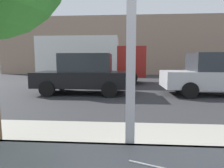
{
  "coord_description": "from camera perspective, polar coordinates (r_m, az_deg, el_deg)",
  "views": [
    {
      "loc": [
        -0.03,
        -0.97,
        1.46
      ],
      "look_at": [
        -0.23,
        1.94,
        1.11
      ],
      "focal_mm": 30.66,
      "sensor_mm": 36.0,
      "label": 1
    }
  ],
  "objects": [
    {
      "name": "box_truck",
      "position": [
        12.89,
        -6.54,
        7.61
      ],
      "size": [
        6.86,
        2.44,
        2.99
      ],
      "color": "silver",
      "rests_on": "ground"
    },
    {
      "name": "loose_straw",
      "position": [
        0.92,
        11.17,
        -22.67
      ],
      "size": [
        0.18,
        0.07,
        0.01
      ],
      "primitive_type": "cylinder",
      "rotation": [
        0.0,
        1.57,
        -0.35
      ],
      "color": "white",
      "rests_on": "window_counter"
    },
    {
      "name": "parked_car_silver",
      "position": [
        9.35,
        29.11,
        2.59
      ],
      "size": [
        4.6,
        2.01,
        1.79
      ],
      "color": "#BCBCC1",
      "rests_on": "ground"
    },
    {
      "name": "building_facade_far",
      "position": [
        21.14,
        4.19,
        11.34
      ],
      "size": [
        28.0,
        1.2,
        6.2
      ],
      "primitive_type": "cube",
      "color": "gray",
      "rests_on": "ground"
    },
    {
      "name": "parked_car_black",
      "position": [
        8.67,
        -8.34,
        3.04
      ],
      "size": [
        4.14,
        2.05,
        1.78
      ],
      "color": "black",
      "rests_on": "ground"
    },
    {
      "name": "sidewalk_strip",
      "position": [
        2.92,
        4.4,
        -21.44
      ],
      "size": [
        16.0,
        2.8,
        0.15
      ],
      "primitive_type": "cube",
      "color": "#9E998E",
      "rests_on": "ground"
    },
    {
      "name": "ground_plane",
      "position": [
        9.09,
        4.17,
        -2.36
      ],
      "size": [
        60.0,
        60.0,
        0.0
      ],
      "primitive_type": "plane",
      "color": "#2D2D30"
    }
  ]
}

